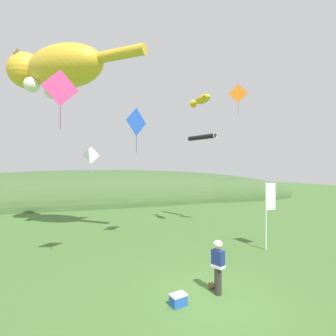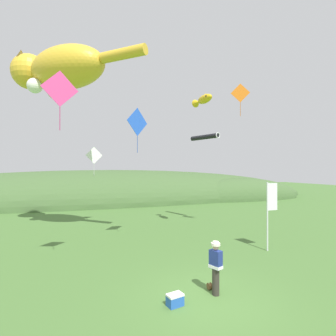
% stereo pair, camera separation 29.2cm
% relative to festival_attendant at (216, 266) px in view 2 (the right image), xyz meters
% --- Properties ---
extents(ground_plane, '(120.00, 120.00, 0.00)m').
position_rel_festival_attendant_xyz_m(ground_plane, '(-0.33, -0.17, -0.95)').
color(ground_plane, '#477033').
extents(distant_hill_ridge, '(62.20, 14.32, 8.14)m').
position_rel_festival_attendant_xyz_m(distant_hill_ridge, '(1.27, 26.86, -0.95)').
color(distant_hill_ridge, '#426033').
rests_on(distant_hill_ridge, ground).
extents(festival_attendant, '(0.40, 0.49, 1.77)m').
position_rel_festival_attendant_xyz_m(festival_attendant, '(0.00, 0.00, 0.00)').
color(festival_attendant, '#332D28').
rests_on(festival_attendant, ground).
extents(kite_spool, '(0.12, 0.24, 0.24)m').
position_rel_festival_attendant_xyz_m(kite_spool, '(-0.01, 0.41, -0.84)').
color(kite_spool, olive).
rests_on(kite_spool, ground).
extents(picnic_cooler, '(0.55, 0.42, 0.36)m').
position_rel_festival_attendant_xyz_m(picnic_cooler, '(-1.52, -0.19, -0.77)').
color(picnic_cooler, blue).
rests_on(picnic_cooler, ground).
extents(festival_banner_pole, '(0.66, 0.08, 3.50)m').
position_rel_festival_attendant_xyz_m(festival_banner_pole, '(5.03, 3.27, 1.33)').
color(festival_banner_pole, silver).
rests_on(festival_banner_pole, ground).
extents(kite_giant_cat, '(7.65, 7.33, 2.98)m').
position_rel_festival_attendant_xyz_m(kite_giant_cat, '(-5.40, 9.81, 9.37)').
color(kite_giant_cat, gold).
extents(kite_fish_windsock, '(0.67, 2.09, 0.64)m').
position_rel_festival_attendant_xyz_m(kite_fish_windsock, '(3.58, 7.92, 7.83)').
color(kite_fish_windsock, gold).
extents(kite_tube_streamer, '(1.27, 2.78, 0.44)m').
position_rel_festival_attendant_xyz_m(kite_tube_streamer, '(5.10, 10.61, 5.72)').
color(kite_tube_streamer, black).
extents(kite_diamond_pink, '(1.34, 0.36, 2.28)m').
position_rel_festival_attendant_xyz_m(kite_diamond_pink, '(-4.96, 3.06, 6.27)').
color(kite_diamond_pink, '#E53F8C').
extents(kite_diamond_white, '(1.23, 0.23, 2.14)m').
position_rel_festival_attendant_xyz_m(kite_diamond_white, '(-3.12, 12.31, 4.22)').
color(kite_diamond_white, white).
extents(kite_diamond_blue, '(1.32, 0.84, 2.45)m').
position_rel_festival_attendant_xyz_m(kite_diamond_blue, '(-1.22, 6.34, 5.79)').
color(kite_diamond_blue, blue).
extents(kite_diamond_orange, '(1.08, 0.62, 2.13)m').
position_rel_festival_attendant_xyz_m(kite_diamond_orange, '(5.72, 6.82, 8.17)').
color(kite_diamond_orange, orange).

